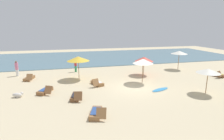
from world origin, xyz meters
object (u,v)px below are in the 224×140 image
(umbrella_0, at_px, (143,61))
(lounger_3, at_px, (76,97))
(umbrella_2, at_px, (78,59))
(surfboard, at_px, (160,90))
(umbrella_4, at_px, (144,59))
(umbrella_1, at_px, (208,71))
(person_1, at_px, (76,65))
(lounger_2, at_px, (97,83))
(person_0, at_px, (17,68))
(umbrella_3, at_px, (179,52))
(lounger_4, at_px, (96,113))
(dog, at_px, (18,95))
(lounger_0, at_px, (217,75))
(lounger_5, at_px, (45,91))
(lounger_1, at_px, (29,78))

(umbrella_0, xyz_separation_m, lounger_3, (-6.32, -2.50, -1.90))
(umbrella_0, height_order, umbrella_2, umbrella_2)
(umbrella_0, relative_size, surfboard, 1.22)
(umbrella_4, bearing_deg, umbrella_1, -68.97)
(umbrella_4, distance_m, person_1, 7.95)
(umbrella_2, distance_m, lounger_3, 5.58)
(lounger_2, xyz_separation_m, surfboard, (4.93, -2.61, -0.14))
(lounger_2, relative_size, person_0, 1.04)
(umbrella_1, bearing_deg, umbrella_3, 70.31)
(lounger_4, height_order, surfboard, lounger_4)
(dog, bearing_deg, lounger_4, -39.46)
(umbrella_4, distance_m, lounger_3, 9.32)
(umbrella_0, xyz_separation_m, surfboard, (0.65, -2.27, -2.04))
(umbrella_0, bearing_deg, umbrella_2, 154.67)
(umbrella_0, xyz_separation_m, lounger_0, (8.62, 0.06, -1.90))
(umbrella_2, bearing_deg, lounger_2, -58.38)
(lounger_5, bearing_deg, umbrella_4, 18.31)
(umbrella_0, distance_m, lounger_3, 7.06)
(umbrella_4, relative_size, surfboard, 1.07)
(umbrella_1, relative_size, lounger_5, 1.15)
(lounger_2, bearing_deg, lounger_4, -100.00)
(umbrella_0, xyz_separation_m, umbrella_2, (-5.73, 2.71, 0.02))
(umbrella_1, relative_size, dog, 2.43)
(lounger_4, distance_m, surfboard, 6.75)
(umbrella_0, bearing_deg, person_1, 134.87)
(umbrella_1, relative_size, umbrella_2, 0.86)
(person_1, bearing_deg, dog, -123.38)
(lounger_3, bearing_deg, umbrella_2, 83.56)
(umbrella_3, xyz_separation_m, lounger_2, (-10.93, -3.84, -1.94))
(dog, bearing_deg, lounger_5, 14.32)
(lounger_4, xyz_separation_m, surfboard, (5.95, 3.18, -0.14))
(umbrella_1, distance_m, umbrella_3, 8.53)
(lounger_2, height_order, person_0, person_0)
(umbrella_2, relative_size, person_0, 1.40)
(dog, relative_size, surfboard, 0.44)
(lounger_3, bearing_deg, person_1, 87.05)
(umbrella_3, bearing_deg, lounger_3, -152.76)
(person_0, xyz_separation_m, surfboard, (12.75, -7.80, -0.80))
(lounger_0, bearing_deg, person_1, 158.04)
(lounger_3, distance_m, surfboard, 6.98)
(umbrella_2, xyz_separation_m, umbrella_3, (12.39, 1.47, 0.02))
(lounger_4, bearing_deg, umbrella_0, 45.85)
(surfboard, bearing_deg, person_1, 128.63)
(umbrella_2, xyz_separation_m, lounger_2, (1.46, -2.37, -1.92))
(person_0, bearing_deg, person_1, 3.56)
(lounger_5, bearing_deg, umbrella_2, 49.27)
(person_1, bearing_deg, umbrella_2, -87.24)
(umbrella_4, distance_m, lounger_1, 12.04)
(lounger_4, xyz_separation_m, person_0, (-6.80, 10.98, 0.66))
(lounger_1, height_order, lounger_4, lounger_4)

